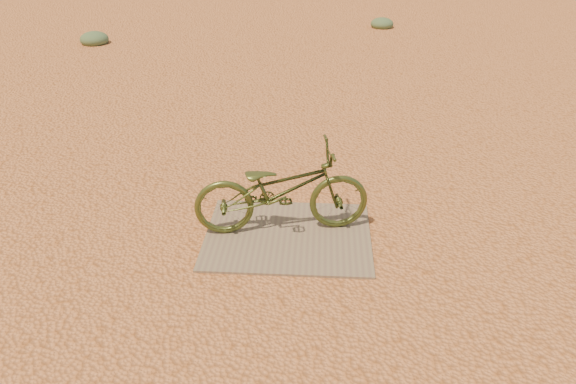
{
  "coord_description": "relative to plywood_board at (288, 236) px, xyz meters",
  "views": [
    {
      "loc": [
        0.01,
        -4.25,
        2.86
      ],
      "look_at": [
        -0.26,
        0.15,
        0.47
      ],
      "focal_mm": 35.0,
      "sensor_mm": 36.0,
      "label": 1
    }
  ],
  "objects": [
    {
      "name": "plywood_board",
      "position": [
        0.0,
        0.0,
        0.0
      ],
      "size": [
        1.53,
        1.22,
        0.02
      ],
      "primitive_type": "cube",
      "color": "#71634B",
      "rests_on": "ground"
    },
    {
      "name": "ground",
      "position": [
        0.26,
        -0.15,
        -0.01
      ],
      "size": [
        120.0,
        120.0,
        0.0
      ],
      "primitive_type": "plane",
      "color": "#CA7D4A",
      "rests_on": "ground"
    },
    {
      "name": "kale_b",
      "position": [
        1.63,
        9.07,
        -0.01
      ],
      "size": [
        0.53,
        0.53,
        0.29
      ],
      "primitive_type": "ellipsoid",
      "color": "#536945",
      "rests_on": "ground"
    },
    {
      "name": "bicycle",
      "position": [
        -0.06,
        0.1,
        0.43
      ],
      "size": [
        1.67,
        0.82,
        0.84
      ],
      "primitive_type": "imported",
      "rotation": [
        0.0,
        0.0,
        1.74
      ],
      "color": "#3E4A1F",
      "rests_on": "plywood_board"
    },
    {
      "name": "kale_a",
      "position": [
        -4.5,
        7.14,
        -0.01
      ],
      "size": [
        0.59,
        0.59,
        0.32
      ],
      "primitive_type": "ellipsoid",
      "color": "#536945",
      "rests_on": "ground"
    }
  ]
}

